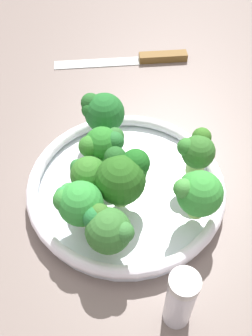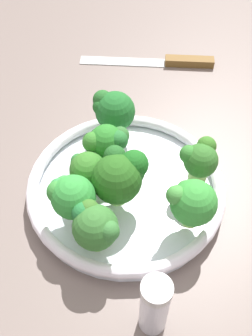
% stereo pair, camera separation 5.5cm
% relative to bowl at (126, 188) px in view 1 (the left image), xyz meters
% --- Properties ---
extents(ground_plane, '(1.30, 1.30, 0.03)m').
position_rel_bowl_xyz_m(ground_plane, '(-0.02, 0.02, -0.03)').
color(ground_plane, '#6F615A').
extents(bowl, '(0.29, 0.29, 0.03)m').
position_rel_bowl_xyz_m(bowl, '(0.00, 0.00, 0.00)').
color(bowl, white).
rests_on(bowl, ground_plane).
extents(broccoli_floret_0, '(0.06, 0.06, 0.06)m').
position_rel_bowl_xyz_m(broccoli_floret_0, '(0.10, -0.01, 0.05)').
color(broccoli_floret_0, '#84C14F').
rests_on(broccoli_floret_0, bowl).
extents(broccoli_floret_1, '(0.07, 0.07, 0.08)m').
position_rel_bowl_xyz_m(broccoli_floret_1, '(0.03, -0.00, 0.06)').
color(broccoli_floret_1, '#8ECA61').
rests_on(broccoli_floret_1, bowl).
extents(broccoli_floret_2, '(0.06, 0.07, 0.07)m').
position_rel_bowl_xyz_m(broccoli_floret_2, '(-0.10, -0.05, 0.05)').
color(broccoli_floret_2, '#8BCE69').
rests_on(broccoli_floret_2, bowl).
extents(broccoli_floret_3, '(0.06, 0.05, 0.07)m').
position_rel_bowl_xyz_m(broccoli_floret_3, '(-0.03, 0.10, 0.06)').
color(broccoli_floret_3, '#8EBE5C').
rests_on(broccoli_floret_3, bowl).
extents(broccoli_floret_4, '(0.06, 0.07, 0.07)m').
position_rel_bowl_xyz_m(broccoli_floret_4, '(0.04, 0.09, 0.06)').
color(broccoli_floret_4, '#92C75B').
rests_on(broccoli_floret_4, bowl).
extents(broccoli_floret_5, '(0.05, 0.05, 0.06)m').
position_rel_bowl_xyz_m(broccoli_floret_5, '(0.02, -0.05, 0.05)').
color(broccoli_floret_5, '#7BB157').
rests_on(broccoli_floret_5, bowl).
extents(broccoli_floret_6, '(0.05, 0.06, 0.06)m').
position_rel_bowl_xyz_m(broccoli_floret_6, '(-0.03, -0.04, 0.05)').
color(broccoli_floret_6, '#7FB853').
rests_on(broccoli_floret_6, bowl).
extents(broccoli_floret_7, '(0.06, 0.06, 0.07)m').
position_rel_bowl_xyz_m(broccoli_floret_7, '(0.07, -0.05, 0.06)').
color(broccoli_floret_7, '#86C061').
rests_on(broccoli_floret_7, bowl).
extents(knife, '(0.08, 0.27, 0.01)m').
position_rel_bowl_xyz_m(knife, '(-0.33, -0.01, -0.01)').
color(knife, silver).
rests_on(knife, ground_plane).
extents(pepper_shaker, '(0.03, 0.03, 0.10)m').
position_rel_bowl_xyz_m(pepper_shaker, '(0.17, 0.08, 0.03)').
color(pepper_shaker, silver).
rests_on(pepper_shaker, ground_plane).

